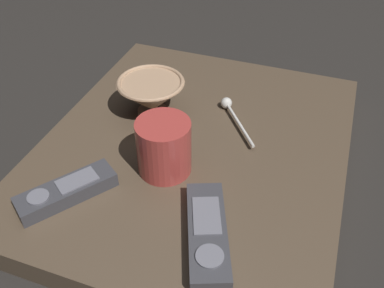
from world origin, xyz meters
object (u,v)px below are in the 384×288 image
(coffee_mug, at_px, (164,147))
(tv_remote_far, at_px, (207,233))
(teaspoon, at_px, (230,109))
(cereal_bowl, at_px, (151,95))
(tv_remote_near, at_px, (67,191))

(coffee_mug, distance_m, tv_remote_far, 0.17)
(coffee_mug, xyz_separation_m, tv_remote_far, (-0.12, -0.11, -0.04))
(teaspoon, height_order, tv_remote_far, tv_remote_far)
(cereal_bowl, bearing_deg, teaspoon, -70.97)
(cereal_bowl, relative_size, tv_remote_near, 0.84)
(cereal_bowl, xyz_separation_m, tv_remote_far, (-0.26, -0.20, -0.03))
(teaspoon, relative_size, tv_remote_near, 0.81)
(tv_remote_near, bearing_deg, tv_remote_far, -90.74)
(tv_remote_near, relative_size, tv_remote_far, 0.85)
(cereal_bowl, height_order, tv_remote_near, cereal_bowl)
(coffee_mug, bearing_deg, tv_remote_far, -135.59)
(cereal_bowl, distance_m, tv_remote_near, 0.26)
(teaspoon, xyz_separation_m, tv_remote_near, (-0.30, 0.18, 0.00))
(cereal_bowl, distance_m, coffee_mug, 0.16)
(tv_remote_near, xyz_separation_m, tv_remote_far, (-0.00, -0.23, -0.00))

